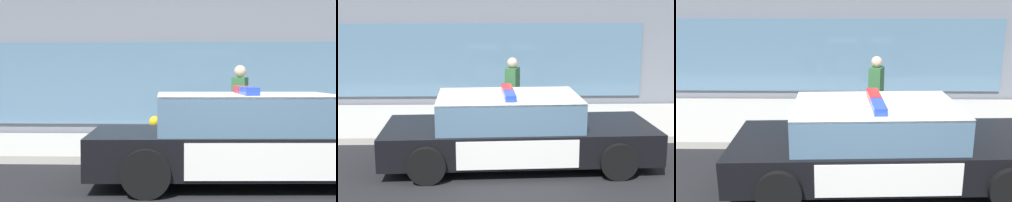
% 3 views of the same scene
% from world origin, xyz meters
% --- Properties ---
extents(sidewalk, '(48.00, 3.53, 0.15)m').
position_xyz_m(sidewalk, '(0.00, 4.09, 0.07)').
color(sidewalk, '#B2ADA3').
rests_on(sidewalk, ground).
extents(police_cruiser, '(5.24, 2.34, 1.49)m').
position_xyz_m(police_cruiser, '(0.41, 0.97, 0.68)').
color(police_cruiser, black).
rests_on(police_cruiser, ground).
extents(fire_hydrant, '(0.34, 0.39, 0.73)m').
position_xyz_m(fire_hydrant, '(-1.25, 2.77, 0.50)').
color(fire_hydrant, gold).
rests_on(fire_hydrant, sidewalk).
extents(pedestrian_on_sidewalk, '(0.37, 0.46, 1.71)m').
position_xyz_m(pedestrian_on_sidewalk, '(0.42, 3.04, 1.01)').
color(pedestrian_on_sidewalk, '#23232D').
rests_on(pedestrian_on_sidewalk, sidewalk).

